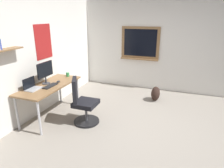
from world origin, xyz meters
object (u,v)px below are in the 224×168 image
office_chair (83,104)px  laptop (32,87)px  coffee_mug (68,74)px  backpack (155,94)px  keyboard (50,86)px  computer_mouse (58,81)px  monitor_primary (45,71)px  desk (50,88)px

office_chair → laptop: bearing=109.4°
coffee_mug → backpack: coffee_mug is taller
coffee_mug → laptop: bearing=169.8°
keyboard → coffee_mug: size_ratio=4.02×
laptop → keyboard: size_ratio=0.84×
office_chair → laptop: (-0.32, 0.92, 0.37)m
office_chair → keyboard: bearing=95.0°
coffee_mug → computer_mouse: bearing=-173.7°
office_chair → monitor_primary: (0.05, 0.87, 0.58)m
monitor_primary → backpack: bearing=-52.5°
monitor_primary → coffee_mug: size_ratio=5.04×
desk → monitor_primary: 0.36m
coffee_mug → monitor_primary: bearing=168.0°
desk → coffee_mug: (0.66, -0.03, 0.12)m
laptop → coffee_mug: bearing=-10.2°
computer_mouse → backpack: computer_mouse is taller
keyboard → backpack: keyboard is taller
monitor_primary → office_chair: bearing=-93.5°
monitor_primary → coffee_mug: monitor_primary is taller
coffee_mug → keyboard: bearing=-176.1°
desk → keyboard: size_ratio=4.08×
monitor_primary → keyboard: bearing=-122.0°
monitor_primary → laptop: bearing=172.7°
laptop → coffee_mug: 1.01m
computer_mouse → backpack: 2.44m
office_chair → coffee_mug: size_ratio=10.33×
keyboard → coffee_mug: (0.73, 0.05, 0.04)m
office_chair → backpack: bearing=-36.3°
office_chair → keyboard: 0.77m
computer_mouse → coffee_mug: bearing=6.3°
monitor_primary → coffee_mug: (0.62, -0.13, -0.22)m
desk → keyboard: (-0.08, -0.08, 0.08)m
office_chair → computer_mouse: bearing=72.4°
coffee_mug → desk: bearing=177.5°
desk → coffee_mug: size_ratio=16.42×
monitor_primary → coffee_mug: bearing=-12.0°
office_chair → monitor_primary: bearing=86.5°
desk → monitor_primary: bearing=69.7°
monitor_primary → backpack: 2.74m
desk → laptop: size_ratio=4.87×
keyboard → desk: bearing=46.3°
desk → monitor_primary: (0.04, 0.10, 0.34)m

